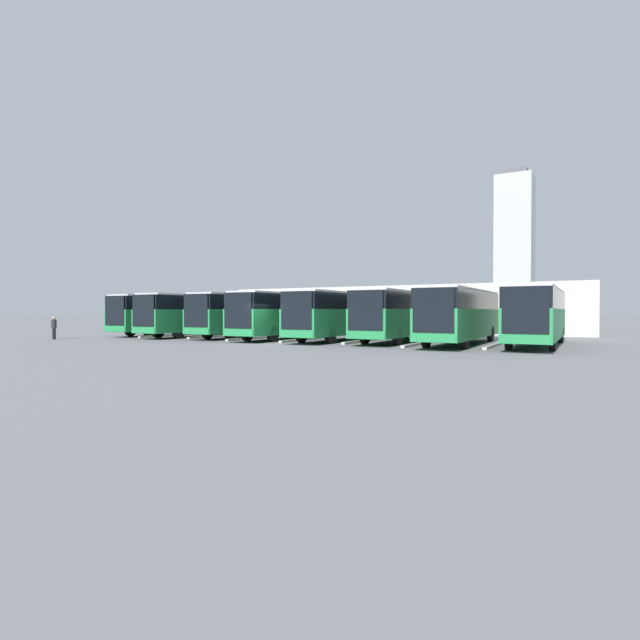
% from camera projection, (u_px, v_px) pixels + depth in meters
% --- Properties ---
extents(ground_plane, '(600.00, 600.00, 0.00)m').
position_uv_depth(ground_plane, '(267.00, 344.00, 30.73)').
color(ground_plane, slate).
extents(bus_0, '(2.64, 12.55, 3.35)m').
position_uv_depth(bus_0, '(537.00, 314.00, 29.11)').
color(bus_0, '#238447').
rests_on(bus_0, ground_plane).
extents(curb_divider_0, '(0.35, 5.79, 0.15)m').
position_uv_depth(curb_divider_0, '(494.00, 345.00, 28.56)').
color(curb_divider_0, '#B2B2AD').
rests_on(curb_divider_0, ground_plane).
extents(bus_1, '(2.64, 12.55, 3.35)m').
position_uv_depth(bus_1, '(461.00, 314.00, 30.43)').
color(bus_1, '#238447').
rests_on(bus_1, ground_plane).
extents(curb_divider_1, '(0.35, 5.79, 0.15)m').
position_uv_depth(curb_divider_1, '(418.00, 344.00, 29.88)').
color(curb_divider_1, '#B2B2AD').
rests_on(curb_divider_1, ground_plane).
extents(bus_2, '(2.64, 12.55, 3.35)m').
position_uv_depth(bus_2, '(402.00, 314.00, 33.39)').
color(bus_2, '#238447').
rests_on(bus_2, ground_plane).
extents(curb_divider_2, '(0.35, 5.79, 0.15)m').
position_uv_depth(curb_divider_2, '(362.00, 341.00, 32.84)').
color(curb_divider_2, '#B2B2AD').
rests_on(curb_divider_2, ground_plane).
extents(bus_3, '(2.64, 12.55, 3.35)m').
position_uv_depth(bus_3, '(342.00, 314.00, 34.92)').
color(bus_3, '#238447').
rests_on(bus_3, ground_plane).
extents(curb_divider_3, '(0.35, 5.79, 0.15)m').
position_uv_depth(curb_divider_3, '(303.00, 340.00, 34.38)').
color(curb_divider_3, '#B2B2AD').
rests_on(curb_divider_3, ground_plane).
extents(bus_4, '(2.64, 12.55, 3.35)m').
position_uv_depth(bus_4, '(290.00, 314.00, 36.77)').
color(bus_4, '#238447').
rests_on(bus_4, ground_plane).
extents(curb_divider_4, '(0.35, 5.79, 0.15)m').
position_uv_depth(curb_divider_4, '(252.00, 338.00, 36.23)').
color(curb_divider_4, '#B2B2AD').
rests_on(curb_divider_4, ground_plane).
extents(bus_5, '(2.64, 12.55, 3.35)m').
position_uv_depth(bus_5, '(250.00, 313.00, 39.43)').
color(bus_5, '#238447').
rests_on(bus_5, ground_plane).
extents(curb_divider_5, '(0.35, 5.79, 0.15)m').
position_uv_depth(curb_divider_5, '(214.00, 336.00, 38.88)').
color(curb_divider_5, '#B2B2AD').
rests_on(curb_divider_5, ground_plane).
extents(bus_6, '(2.64, 12.55, 3.35)m').
position_uv_depth(bus_6, '(203.00, 313.00, 40.76)').
color(bus_6, '#238447').
rests_on(bus_6, ground_plane).
extents(curb_divider_6, '(0.35, 5.79, 0.15)m').
position_uv_depth(curb_divider_6, '(168.00, 336.00, 40.21)').
color(curb_divider_6, '#B2B2AD').
rests_on(curb_divider_6, ground_plane).
extents(bus_7, '(2.64, 12.55, 3.35)m').
position_uv_depth(bus_7, '(174.00, 313.00, 43.60)').
color(bus_7, '#238447').
rests_on(bus_7, ground_plane).
extents(pedestrian, '(0.51, 0.51, 1.64)m').
position_uv_depth(pedestrian, '(54.00, 327.00, 36.22)').
color(pedestrian, black).
rests_on(pedestrian, ground_plane).
extents(station_building, '(35.52, 12.56, 4.49)m').
position_uv_depth(station_building, '(404.00, 309.00, 51.70)').
color(station_building, beige).
rests_on(station_building, ground_plane).
extents(office_tower, '(15.88, 15.88, 66.41)m').
position_uv_depth(office_tower, '(515.00, 245.00, 229.03)').
color(office_tower, '#ADB2B7').
rests_on(office_tower, ground_plane).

